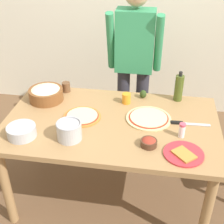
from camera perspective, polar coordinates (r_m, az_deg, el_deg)
The scene contains 16 objects.
ground at distance 2.79m, azimuth -0.17°, elevation -14.77°, with size 8.00×8.00×0.00m, color brown.
dining_table at distance 2.35m, azimuth -0.19°, elevation -3.55°, with size 1.60×0.96×0.76m.
person_cook at distance 2.87m, azimuth 4.13°, elevation 9.48°, with size 0.49×0.25×1.62m.
pizza_raw_on_board at distance 2.33m, azimuth 6.79°, elevation -1.11°, with size 0.34×0.34×0.02m.
pizza_cooked_on_tray at distance 2.35m, azimuth -5.55°, elevation -0.80°, with size 0.29×0.29×0.02m.
plate_with_slice at distance 2.04m, azimuth 13.14°, elevation -7.55°, with size 0.26×0.26×0.02m.
popcorn_bowl at distance 2.60m, azimuth -12.13°, elevation 3.40°, with size 0.28×0.28×0.11m.
mixing_bowl_steel at distance 2.21m, azimuth -16.40°, elevation -3.48°, with size 0.20×0.20×0.08m.
small_sauce_bowl at distance 2.06m, azimuth 6.84°, elevation -5.59°, with size 0.11×0.11×0.06m.
olive_oil_bottle at distance 2.58m, azimuth 12.29°, elevation 4.41°, with size 0.07×0.07×0.26m.
steel_pot at distance 2.11m, azimuth -7.93°, elevation -3.43°, with size 0.17×0.17×0.13m.
cup_orange at distance 2.51m, azimuth 2.68°, elevation 2.55°, with size 0.07×0.07×0.09m, color orange.
cup_small_brown at distance 2.71m, azimuth -8.49°, elevation 4.60°, with size 0.07×0.07×0.09m, color brown.
salt_shaker at distance 2.16m, azimuth 12.83°, elevation -3.32°, with size 0.04×0.04×0.11m.
chef_knife at distance 2.32m, azimuth 13.42°, elevation -2.07°, with size 0.29×0.04×0.02m.
avocado at distance 2.60m, azimuth 5.80°, elevation 3.33°, with size 0.06×0.06×0.07m, color #2D4219.
Camera 1 is at (0.31, -1.88, 2.04)m, focal length 49.35 mm.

